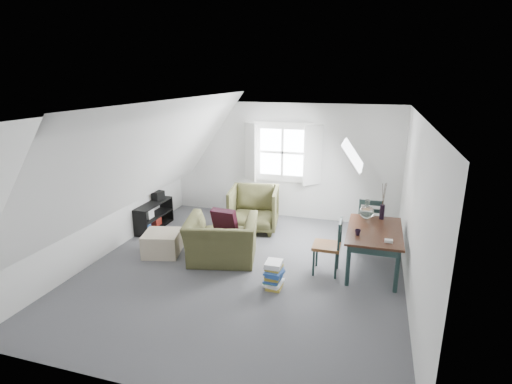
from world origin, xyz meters
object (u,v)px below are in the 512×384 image
(media_shelf, at_px, (152,217))
(armchair_near, at_px, (222,260))
(dining_chair_far, at_px, (370,222))
(dining_table, at_px, (374,235))
(armchair_far, at_px, (254,229))
(magazine_stack, at_px, (274,275))
(ottoman, at_px, (162,243))
(dining_chair_near, at_px, (329,245))

(media_shelf, bearing_deg, armchair_near, -26.03)
(dining_chair_far, xyz_separation_m, media_shelf, (-4.29, -0.27, -0.26))
(dining_table, bearing_deg, armchair_far, 153.26)
(armchair_near, bearing_deg, magazine_stack, 136.84)
(armchair_near, xyz_separation_m, ottoman, (-1.11, -0.05, 0.20))
(dining_table, bearing_deg, magazine_stack, -144.54)
(armchair_far, bearing_deg, media_shelf, -173.30)
(ottoman, bearing_deg, magazine_stack, -14.68)
(media_shelf, bearing_deg, ottoman, -50.90)
(dining_chair_far, xyz_separation_m, dining_chair_near, (-0.58, -1.16, -0.03))
(magazine_stack, bearing_deg, dining_chair_near, 44.77)
(magazine_stack, bearing_deg, dining_chair_far, 55.25)
(dining_table, height_order, magazine_stack, dining_table)
(armchair_near, height_order, ottoman, ottoman)
(armchair_near, height_order, armchair_far, armchair_far)
(armchair_far, bearing_deg, magazine_stack, -74.89)
(armchair_far, xyz_separation_m, media_shelf, (-2.01, -0.57, 0.24))
(ottoman, bearing_deg, dining_chair_far, 20.53)
(armchair_near, xyz_separation_m, dining_chair_far, (2.37, 1.25, 0.51))
(ottoman, distance_m, dining_chair_far, 3.73)
(armchair_near, bearing_deg, ottoman, -10.14)
(dining_chair_near, xyz_separation_m, magazine_stack, (-0.72, -0.71, -0.27))
(dining_chair_near, relative_size, magazine_stack, 2.22)
(dining_table, xyz_separation_m, dining_chair_near, (-0.67, -0.30, -0.13))
(ottoman, relative_size, magazine_stack, 1.48)
(dining_table, bearing_deg, dining_chair_far, 95.21)
(armchair_far, height_order, dining_chair_far, dining_chair_far)
(dining_table, bearing_deg, ottoman, -173.54)
(dining_chair_near, bearing_deg, ottoman, -71.73)
(dining_table, distance_m, magazine_stack, 1.76)
(dining_chair_far, bearing_deg, armchair_far, 10.95)
(armchair_far, xyz_separation_m, dining_chair_near, (1.69, -1.46, 0.47))
(dining_table, bearing_deg, media_shelf, 171.76)
(dining_chair_far, relative_size, magazine_stack, 2.39)
(dining_table, xyz_separation_m, dining_chair_far, (-0.09, 0.87, -0.10))
(ottoman, xyz_separation_m, dining_chair_far, (3.48, 1.30, 0.31))
(armchair_near, distance_m, dining_chair_far, 2.73)
(dining_chair_near, bearing_deg, dining_table, 129.33)
(armchair_far, bearing_deg, armchair_near, -102.48)
(ottoman, relative_size, dining_chair_near, 0.67)
(armchair_near, bearing_deg, dining_chair_near, 169.88)
(dining_table, relative_size, dining_chair_near, 1.54)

